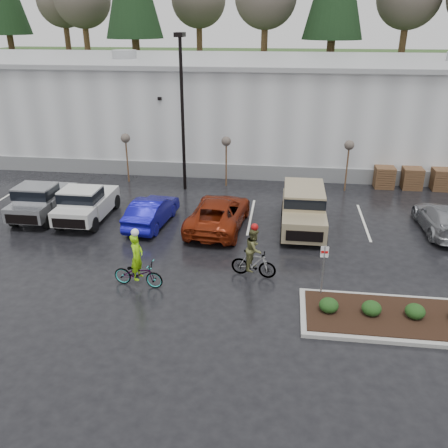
# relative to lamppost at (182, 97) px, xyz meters

# --- Properties ---
(ground) EXTENTS (120.00, 120.00, 0.00)m
(ground) POSITION_rel_lamppost_xyz_m (4.00, -12.00, -5.69)
(ground) COLOR black
(ground) RESTS_ON ground
(warehouse) EXTENTS (60.50, 15.50, 7.20)m
(warehouse) POSITION_rel_lamppost_xyz_m (4.00, 9.99, -2.04)
(warehouse) COLOR #B7B9BC
(warehouse) RESTS_ON ground
(wooded_ridge) EXTENTS (80.00, 25.00, 6.00)m
(wooded_ridge) POSITION_rel_lamppost_xyz_m (4.00, 33.00, -2.69)
(wooded_ridge) COLOR #1E3D19
(wooded_ridge) RESTS_ON ground
(lamppost) EXTENTS (0.50, 1.00, 9.22)m
(lamppost) POSITION_rel_lamppost_xyz_m (0.00, 0.00, 0.00)
(lamppost) COLOR black
(lamppost) RESTS_ON ground
(sapling_west) EXTENTS (0.60, 0.60, 3.20)m
(sapling_west) POSITION_rel_lamppost_xyz_m (-4.00, 1.00, -2.96)
(sapling_west) COLOR #492C1D
(sapling_west) RESTS_ON ground
(sapling_mid) EXTENTS (0.60, 0.60, 3.20)m
(sapling_mid) POSITION_rel_lamppost_xyz_m (2.50, 1.00, -2.96)
(sapling_mid) COLOR #492C1D
(sapling_mid) RESTS_ON ground
(sapling_east) EXTENTS (0.60, 0.60, 3.20)m
(sapling_east) POSITION_rel_lamppost_xyz_m (10.00, 1.00, -2.96)
(sapling_east) COLOR #492C1D
(sapling_east) RESTS_ON ground
(pallet_stack_a) EXTENTS (1.20, 1.20, 1.35)m
(pallet_stack_a) POSITION_rel_lamppost_xyz_m (12.50, 2.00, -5.01)
(pallet_stack_a) COLOR #492C1D
(pallet_stack_a) RESTS_ON ground
(pallet_stack_b) EXTENTS (1.20, 1.20, 1.35)m
(pallet_stack_b) POSITION_rel_lamppost_xyz_m (14.20, 2.00, -5.01)
(pallet_stack_b) COLOR #492C1D
(pallet_stack_b) RESTS_ON ground
(pallet_stack_c) EXTENTS (1.20, 1.20, 1.35)m
(pallet_stack_c) POSITION_rel_lamppost_xyz_m (16.00, 2.00, -5.01)
(pallet_stack_c) COLOR #492C1D
(pallet_stack_c) RESTS_ON ground
(curb_island) EXTENTS (8.00, 3.00, 0.15)m
(curb_island) POSITION_rel_lamppost_xyz_m (11.00, -13.00, -5.61)
(curb_island) COLOR gray
(curb_island) RESTS_ON ground
(mulch_bed) EXTENTS (7.60, 2.60, 0.04)m
(mulch_bed) POSITION_rel_lamppost_xyz_m (11.00, -13.00, -5.52)
(mulch_bed) COLOR black
(mulch_bed) RESTS_ON curb_island
(shrub_a) EXTENTS (0.70, 0.70, 0.52)m
(shrub_a) POSITION_rel_lamppost_xyz_m (8.00, -13.00, -5.27)
(shrub_a) COLOR black
(shrub_a) RESTS_ON curb_island
(shrub_b) EXTENTS (0.70, 0.70, 0.52)m
(shrub_b) POSITION_rel_lamppost_xyz_m (9.50, -13.00, -5.27)
(shrub_b) COLOR black
(shrub_b) RESTS_ON curb_island
(shrub_c) EXTENTS (0.70, 0.70, 0.52)m
(shrub_c) POSITION_rel_lamppost_xyz_m (11.00, -13.00, -5.27)
(shrub_c) COLOR black
(shrub_c) RESTS_ON curb_island
(fire_lane_sign) EXTENTS (0.30, 0.05, 2.20)m
(fire_lane_sign) POSITION_rel_lamppost_xyz_m (7.80, -11.80, -4.28)
(fire_lane_sign) COLOR gray
(fire_lane_sign) RESTS_ON ground
(pickup_silver) EXTENTS (2.10, 5.20, 1.96)m
(pickup_silver) POSITION_rel_lamppost_xyz_m (-6.66, -5.11, -4.71)
(pickup_silver) COLOR #989A9F
(pickup_silver) RESTS_ON ground
(pickup_white) EXTENTS (2.10, 5.20, 1.96)m
(pickup_white) POSITION_rel_lamppost_xyz_m (-4.11, -5.29, -4.71)
(pickup_white) COLOR beige
(pickup_white) RESTS_ON ground
(car_blue) EXTENTS (2.01, 4.59, 1.47)m
(car_blue) POSITION_rel_lamppost_xyz_m (-0.54, -5.74, -4.95)
(car_blue) COLOR #0D0C88
(car_blue) RESTS_ON ground
(car_red) EXTENTS (3.03, 5.80, 1.56)m
(car_red) POSITION_rel_lamppost_xyz_m (2.94, -5.65, -4.91)
(car_red) COLOR maroon
(car_red) RESTS_ON ground
(suv_tan) EXTENTS (2.20, 5.10, 2.06)m
(suv_tan) POSITION_rel_lamppost_xyz_m (7.23, -5.36, -4.66)
(suv_tan) COLOR gray
(suv_tan) RESTS_ON ground
(car_far_silver) EXTENTS (2.10, 4.87, 1.40)m
(car_far_silver) POSITION_rel_lamppost_xyz_m (14.15, -4.74, -4.99)
(car_far_silver) COLOR #97999E
(car_far_silver) RESTS_ON ground
(cyclist_hivis) EXTENTS (2.14, 0.97, 2.51)m
(cyclist_hivis) POSITION_rel_lamppost_xyz_m (0.57, -11.87, -4.92)
(cyclist_hivis) COLOR #3F3F44
(cyclist_hivis) RESTS_ON ground
(cyclist_olive) EXTENTS (1.91, 0.95, 2.39)m
(cyclist_olive) POSITION_rel_lamppost_xyz_m (5.10, -10.50, -4.82)
(cyclist_olive) COLOR #3F3F44
(cyclist_olive) RESTS_ON ground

